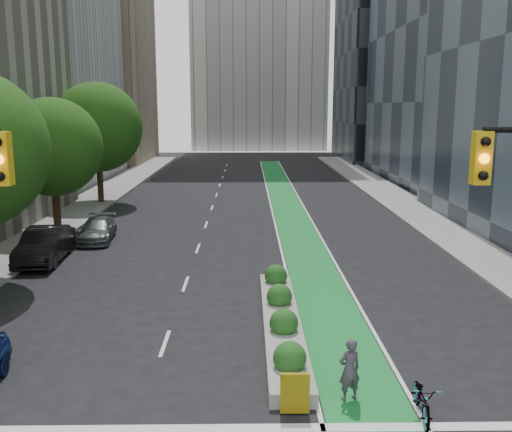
{
  "coord_description": "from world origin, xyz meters",
  "views": [
    {
      "loc": [
        0.09,
        -10.67,
        7.26
      ],
      "look_at": [
        0.42,
        11.32,
        3.0
      ],
      "focal_mm": 40.0,
      "sensor_mm": 36.0,
      "label": 1
    }
  ],
  "objects_px": {
    "parked_car_left_far": "(97,230)",
    "parked_car_left_mid": "(45,245)",
    "median_planter": "(282,319)",
    "bicycle": "(422,399)",
    "cyclist": "(349,370)"
  },
  "relations": [
    {
      "from": "parked_car_left_far",
      "to": "parked_car_left_mid",
      "type": "bearing_deg",
      "value": -113.05
    },
    {
      "from": "median_planter",
      "to": "parked_car_left_far",
      "type": "bearing_deg",
      "value": 126.13
    },
    {
      "from": "bicycle",
      "to": "parked_car_left_mid",
      "type": "xyz_separation_m",
      "value": [
        -13.7,
        13.93,
        0.34
      ]
    },
    {
      "from": "bicycle",
      "to": "parked_car_left_far",
      "type": "distance_m",
      "value": 21.98
    },
    {
      "from": "bicycle",
      "to": "parked_car_left_mid",
      "type": "bearing_deg",
      "value": 140.42
    },
    {
      "from": "bicycle",
      "to": "parked_car_left_mid",
      "type": "distance_m",
      "value": 19.54
    },
    {
      "from": "cyclist",
      "to": "parked_car_left_mid",
      "type": "xyz_separation_m",
      "value": [
        -12.11,
        13.1,
        -0.0
      ]
    },
    {
      "from": "median_planter",
      "to": "bicycle",
      "type": "distance_m",
      "value": 6.18
    },
    {
      "from": "cyclist",
      "to": "parked_car_left_far",
      "type": "distance_m",
      "value": 20.42
    },
    {
      "from": "median_planter",
      "to": "cyclist",
      "type": "bearing_deg",
      "value": -72.83
    },
    {
      "from": "parked_car_left_far",
      "to": "bicycle",
      "type": "bearing_deg",
      "value": -61.18
    },
    {
      "from": "median_planter",
      "to": "parked_car_left_mid",
      "type": "bearing_deg",
      "value": 141.42
    },
    {
      "from": "bicycle",
      "to": "parked_car_left_far",
      "type": "height_order",
      "value": "parked_car_left_far"
    },
    {
      "from": "median_planter",
      "to": "cyclist",
      "type": "height_order",
      "value": "cyclist"
    },
    {
      "from": "bicycle",
      "to": "parked_car_left_far",
      "type": "relative_size",
      "value": 0.42
    }
  ]
}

